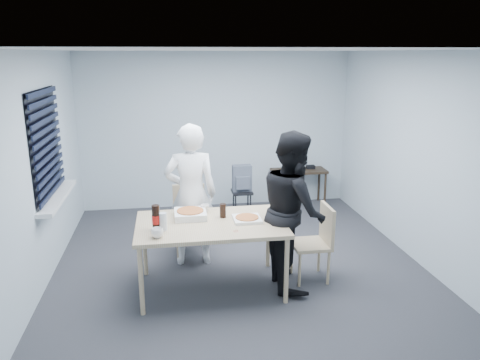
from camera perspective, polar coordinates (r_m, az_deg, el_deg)
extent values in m
plane|color=#302F35|center=(5.92, -0.07, -10.46)|extent=(5.00, 5.00, 0.00)
plane|color=white|center=(5.33, -0.08, 15.59)|extent=(5.00, 5.00, 0.00)
plane|color=silver|center=(7.92, -2.89, 6.01)|extent=(4.50, 0.00, 4.50)
plane|color=silver|center=(3.16, 7.05, -8.57)|extent=(4.50, 0.00, 4.50)
plane|color=silver|center=(5.60, -23.45, 0.89)|extent=(0.00, 5.00, 5.00)
plane|color=silver|center=(6.23, 20.85, 2.50)|extent=(0.00, 5.00, 5.00)
plane|color=black|center=(5.93, -22.64, 4.18)|extent=(0.00, 1.30, 1.30)
cube|color=black|center=(5.92, -22.36, 4.20)|extent=(0.04, 1.30, 1.25)
cube|color=silver|center=(6.06, -21.32, -1.95)|extent=(0.18, 1.42, 0.05)
cube|color=#C4B58B|center=(5.12, -3.60, -5.42)|extent=(1.61, 1.02, 0.04)
cylinder|color=#C4B58B|center=(4.86, -11.96, -11.98)|extent=(0.05, 0.05, 0.74)
cylinder|color=#C4B58B|center=(5.68, -11.55, -7.85)|extent=(0.05, 0.05, 0.74)
cylinder|color=#C4B58B|center=(4.99, 5.69, -10.95)|extent=(0.05, 0.05, 0.74)
cylinder|color=#C4B58B|center=(5.79, 3.45, -7.09)|extent=(0.05, 0.05, 0.74)
cube|color=#C4B58B|center=(6.17, -6.11, -5.12)|extent=(0.42, 0.42, 0.04)
cube|color=#C4B58B|center=(6.27, -6.27, -2.47)|extent=(0.42, 0.04, 0.44)
cylinder|color=#C4B58B|center=(6.09, -7.58, -7.73)|extent=(0.03, 0.03, 0.41)
cylinder|color=#C4B58B|center=(6.40, -7.67, -6.55)|extent=(0.03, 0.03, 0.41)
cylinder|color=#C4B58B|center=(6.10, -4.36, -7.58)|extent=(0.03, 0.03, 0.41)
cylinder|color=#C4B58B|center=(6.42, -4.61, -6.41)|extent=(0.03, 0.03, 0.41)
cube|color=#C4B58B|center=(5.51, 8.57, -7.78)|extent=(0.42, 0.42, 0.04)
cube|color=#C4B58B|center=(5.48, 10.58, -5.30)|extent=(0.04, 0.42, 0.44)
cylinder|color=#C4B58B|center=(5.41, 7.27, -10.81)|extent=(0.03, 0.03, 0.41)
cylinder|color=#C4B58B|center=(5.70, 6.32, -9.34)|extent=(0.03, 0.03, 0.41)
cylinder|color=#C4B58B|center=(5.50, 10.73, -10.47)|extent=(0.03, 0.03, 0.41)
cylinder|color=#C4B58B|center=(5.79, 9.60, -9.05)|extent=(0.03, 0.03, 0.41)
imported|color=white|center=(5.76, -6.00, -1.84)|extent=(0.65, 0.42, 1.77)
imported|color=black|center=(5.22, 6.46, -3.64)|extent=(0.47, 0.86, 1.77)
cube|color=#36271B|center=(8.11, 7.19, 1.11)|extent=(0.94, 0.42, 0.04)
cylinder|color=#36271B|center=(7.93, 4.47, -1.48)|extent=(0.04, 0.04, 0.58)
cylinder|color=#36271B|center=(8.24, 3.94, -0.82)|extent=(0.04, 0.04, 0.58)
cylinder|color=#36271B|center=(8.17, 10.33, -1.20)|extent=(0.04, 0.04, 0.58)
cylinder|color=#36271B|center=(8.47, 9.59, -0.56)|extent=(0.04, 0.04, 0.58)
cube|color=black|center=(7.46, 0.23, -1.45)|extent=(0.32, 0.32, 0.04)
cylinder|color=black|center=(7.39, -0.54, -3.40)|extent=(0.04, 0.04, 0.41)
cylinder|color=black|center=(7.62, -0.80, -2.83)|extent=(0.04, 0.04, 0.41)
cylinder|color=black|center=(7.43, 1.29, -3.31)|extent=(0.04, 0.04, 0.41)
cylinder|color=black|center=(7.65, 0.97, -2.74)|extent=(0.04, 0.04, 0.41)
cube|color=slate|center=(7.39, 0.23, 0.23)|extent=(0.30, 0.16, 0.42)
cube|color=slate|center=(7.30, 0.37, -0.36)|extent=(0.22, 0.06, 0.20)
cube|color=white|center=(5.28, -6.07, -4.36)|extent=(0.35, 0.35, 0.04)
cube|color=white|center=(5.27, -6.08, -3.98)|extent=(0.35, 0.35, 0.04)
cylinder|color=#CC7F38|center=(5.26, -6.09, -3.73)|extent=(0.30, 0.30, 0.01)
cube|color=white|center=(5.17, 0.86, -4.78)|extent=(0.30, 0.30, 0.03)
cylinder|color=#CC7F38|center=(5.16, 0.86, -4.55)|extent=(0.26, 0.26, 0.01)
imported|color=white|center=(4.76, -10.05, -6.37)|extent=(0.17, 0.17, 0.10)
imported|color=white|center=(5.43, -4.29, -3.47)|extent=(0.10, 0.10, 0.09)
cylinder|color=black|center=(5.24, -2.10, -3.75)|extent=(0.09, 0.09, 0.16)
cylinder|color=black|center=(4.93, -10.21, -4.55)|extent=(0.08, 0.08, 0.27)
cylinder|color=red|center=(4.94, -10.20, -4.75)|extent=(0.09, 0.09, 0.09)
cylinder|color=silver|center=(4.93, -9.36, -5.02)|extent=(0.09, 0.09, 0.19)
torus|color=red|center=(4.87, -0.50, -6.24)|extent=(0.07, 0.07, 0.00)
cube|color=white|center=(8.05, 6.20, 1.20)|extent=(0.27, 0.32, 0.00)
cube|color=black|center=(8.20, 8.59, 1.59)|extent=(0.17, 0.15, 0.06)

